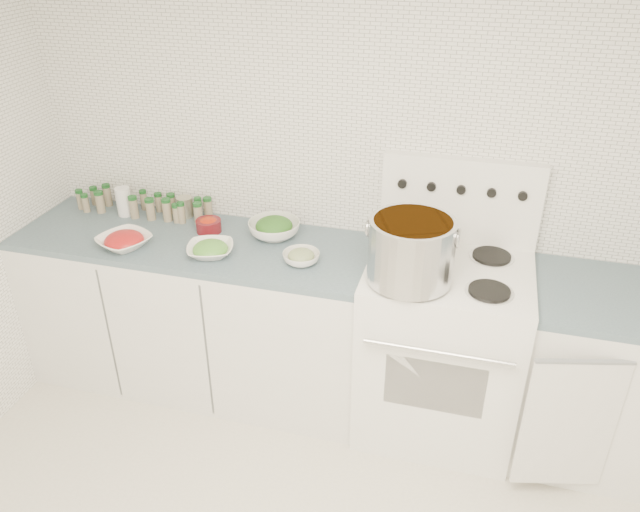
{
  "coord_description": "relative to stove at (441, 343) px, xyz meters",
  "views": [
    {
      "loc": [
        0.55,
        -1.37,
        2.39
      ],
      "look_at": [
        -0.13,
        1.14,
        0.93
      ],
      "focal_mm": 35.0,
      "sensor_mm": 36.0,
      "label": 1
    }
  ],
  "objects": [
    {
      "name": "salt_canister",
      "position": [
        -1.78,
        0.17,
        0.48
      ],
      "size": [
        0.08,
        0.08,
        0.16
      ],
      "primitive_type": "cylinder",
      "rotation": [
        0.0,
        0.0,
        -0.03
      ],
      "color": "white",
      "rests_on": "counter_left"
    },
    {
      "name": "bowl_tomato",
      "position": [
        -1.59,
        -0.16,
        0.44
      ],
      "size": [
        0.33,
        0.33,
        0.08
      ],
      "color": "white",
      "rests_on": "counter_left"
    },
    {
      "name": "bowl_snowpea",
      "position": [
        -1.14,
        -0.13,
        0.44
      ],
      "size": [
        0.28,
        0.28,
        0.08
      ],
      "color": "white",
      "rests_on": "counter_left"
    },
    {
      "name": "counter_right",
      "position": [
        0.82,
        0.0,
        -0.05
      ],
      "size": [
        0.89,
        0.72,
        0.9
      ],
      "color": "white",
      "rests_on": "ground"
    },
    {
      "name": "stove",
      "position": [
        0.0,
        0.0,
        0.0
      ],
      "size": [
        0.76,
        0.7,
        1.36
      ],
      "color": "white",
      "rests_on": "ground"
    },
    {
      "name": "bowl_zucchini",
      "position": [
        -0.69,
        -0.09,
        0.44
      ],
      "size": [
        0.2,
        0.2,
        0.07
      ],
      "color": "white",
      "rests_on": "counter_left"
    },
    {
      "name": "spice_cluster",
      "position": [
        -1.67,
        0.21,
        0.46
      ],
      "size": [
        0.78,
        0.16,
        0.13
      ],
      "color": "gray",
      "rests_on": "counter_left"
    },
    {
      "name": "bowl_broccoli",
      "position": [
        -0.91,
        0.14,
        0.45
      ],
      "size": [
        0.28,
        0.28,
        0.11
      ],
      "color": "white",
      "rests_on": "counter_left"
    },
    {
      "name": "bowl_pepper",
      "position": [
        -1.26,
        0.1,
        0.44
      ],
      "size": [
        0.13,
        0.13,
        0.08
      ],
      "color": "#5F1016",
      "rests_on": "counter_left"
    },
    {
      "name": "room_walls",
      "position": [
        -0.48,
        -1.19,
        1.06
      ],
      "size": [
        3.54,
        3.04,
        2.52
      ],
      "color": "white",
      "rests_on": "ground"
    },
    {
      "name": "stock_pot",
      "position": [
        -0.17,
        -0.17,
        0.6
      ],
      "size": [
        0.4,
        0.37,
        0.29
      ],
      "rotation": [
        0.0,
        0.0,
        0.26
      ],
      "color": "silver",
      "rests_on": "stove"
    },
    {
      "name": "counter_left",
      "position": [
        -1.3,
        0.0,
        -0.05
      ],
      "size": [
        1.85,
        0.62,
        0.9
      ],
      "color": "white",
      "rests_on": "ground"
    },
    {
      "name": "tin_can",
      "position": [
        -1.46,
        0.24,
        0.46
      ],
      "size": [
        0.1,
        0.1,
        0.11
      ],
      "primitive_type": "cylinder",
      "rotation": [
        0.0,
        0.0,
        -0.13
      ],
      "color": "#AEAA93",
      "rests_on": "counter_left"
    }
  ]
}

